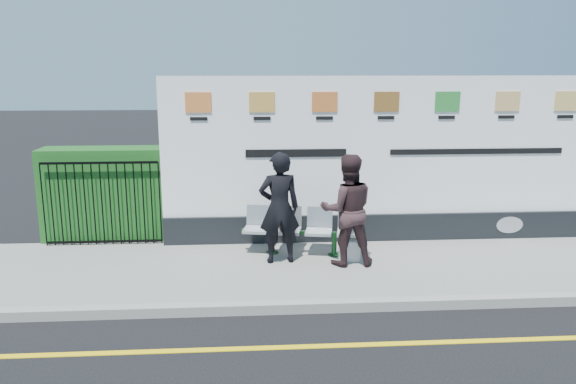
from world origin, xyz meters
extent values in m
plane|color=black|center=(0.00, 0.00, 0.00)|extent=(80.00, 80.00, 0.00)
cube|color=gray|center=(0.00, 2.50, 0.06)|extent=(14.00, 3.00, 0.12)
cube|color=gray|center=(0.00, 1.00, 0.07)|extent=(14.00, 0.18, 0.14)
cube|color=yellow|center=(0.00, 0.00, 0.00)|extent=(14.00, 0.10, 0.01)
cube|color=black|center=(0.50, 3.85, 0.37)|extent=(8.00, 0.30, 0.50)
cube|color=white|center=(0.50, 3.85, 1.87)|extent=(8.00, 0.14, 2.50)
cube|color=#1A551B|center=(-4.58, 4.30, 0.97)|extent=(2.35, 0.70, 1.70)
imported|color=black|center=(-1.46, 2.71, 1.04)|extent=(0.72, 0.52, 1.83)
imported|color=#332123|center=(-0.37, 2.53, 1.03)|extent=(0.89, 0.69, 1.81)
cube|color=black|center=(-1.30, 3.11, 0.66)|extent=(0.29, 0.19, 0.21)
cube|color=white|center=(-0.30, 2.69, 0.28)|extent=(0.33, 0.20, 0.33)
camera|label=1|loc=(-1.91, -6.09, 3.24)|focal=35.00mm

